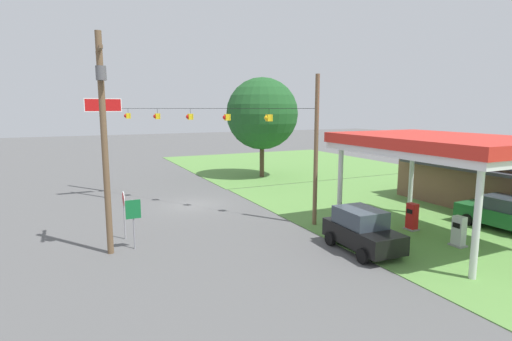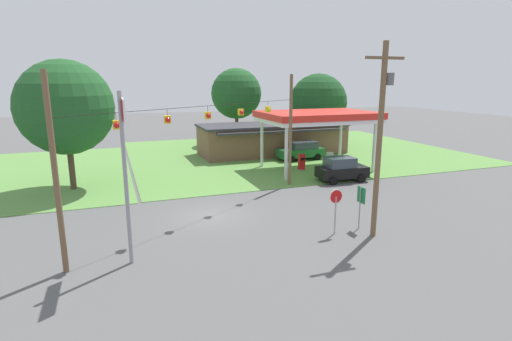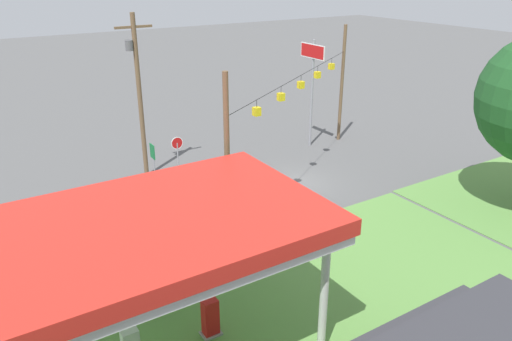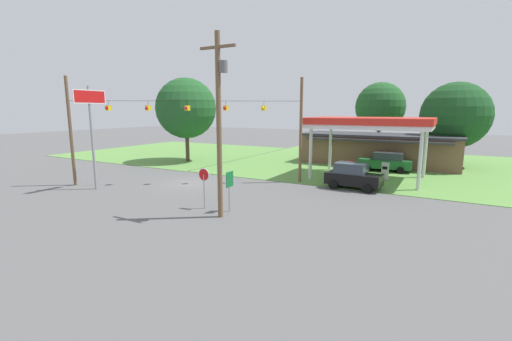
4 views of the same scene
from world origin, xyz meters
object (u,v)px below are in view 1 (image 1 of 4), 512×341
at_px(gas_station_canopy, 439,146).
at_px(tree_west_verge, 262,114).
at_px(fuel_pump_far, 459,232).
at_px(car_at_pumps_front, 362,230).
at_px(route_sign, 133,214).
at_px(utility_pole_main, 104,133).
at_px(fuel_pump_near, 412,218).
at_px(stop_sign_roadside, 124,205).
at_px(car_at_pumps_rear, 506,214).
at_px(stop_sign_overhead, 104,124).

height_order(gas_station_canopy, tree_west_verge, tree_west_verge).
xyz_separation_m(fuel_pump_far, car_at_pumps_front, (-1.60, -4.60, 0.28)).
distance_m(route_sign, utility_pole_main, 4.00).
height_order(fuel_pump_near, fuel_pump_far, same).
bearing_deg(fuel_pump_far, stop_sign_roadside, -119.35).
distance_m(car_at_pumps_rear, stop_sign_roadside, 20.49).
relative_size(fuel_pump_near, stop_sign_overhead, 0.20).
xyz_separation_m(fuel_pump_near, car_at_pumps_rear, (2.24, 4.61, 0.24)).
xyz_separation_m(car_at_pumps_front, utility_pole_main, (-4.66, -10.75, 4.55)).
bearing_deg(car_at_pumps_front, stop_sign_overhead, -147.43).
xyz_separation_m(fuel_pump_near, stop_sign_roadside, (-5.22, -14.45, 1.09)).
xyz_separation_m(fuel_pump_far, tree_west_verge, (-22.00, 0.19, 5.42)).
relative_size(route_sign, tree_west_verge, 0.25).
relative_size(fuel_pump_near, stop_sign_roadside, 0.61).
xyz_separation_m(gas_station_canopy, fuel_pump_far, (1.46, -0.00, -4.09)).
xyz_separation_m(gas_station_canopy, fuel_pump_near, (-1.46, -0.00, -4.09)).
bearing_deg(car_at_pumps_front, tree_west_verge, 169.47).
relative_size(gas_station_canopy, car_at_pumps_rear, 2.00).
distance_m(fuel_pump_near, car_at_pumps_rear, 5.13).
distance_m(stop_sign_roadside, utility_pole_main, 4.27).
bearing_deg(route_sign, utility_pole_main, -82.00).
xyz_separation_m(stop_sign_roadside, utility_pole_main, (1.86, -0.89, 3.74)).
bearing_deg(stop_sign_overhead, utility_pole_main, -4.71).
bearing_deg(utility_pole_main, gas_station_canopy, 72.60).
height_order(fuel_pump_far, car_at_pumps_front, car_at_pumps_front).
relative_size(car_at_pumps_front, tree_west_verge, 0.43).
bearing_deg(stop_sign_overhead, route_sign, 0.43).
xyz_separation_m(car_at_pumps_rear, tree_west_verge, (-21.33, -4.42, 5.18)).
bearing_deg(stop_sign_overhead, fuel_pump_near, 42.53).
xyz_separation_m(stop_sign_overhead, utility_pole_main, (12.27, -1.01, 0.06)).
bearing_deg(car_at_pumps_front, fuel_pump_near, 108.57).
relative_size(stop_sign_roadside, utility_pole_main, 0.25).
xyz_separation_m(fuel_pump_far, car_at_pumps_rear, (-0.67, 4.61, 0.24)).
bearing_deg(car_at_pumps_rear, route_sign, 70.74).
relative_size(stop_sign_overhead, tree_west_verge, 0.80).
distance_m(fuel_pump_near, tree_west_verge, 19.84).
height_order(stop_sign_roadside, utility_pole_main, utility_pole_main).
distance_m(route_sign, tree_west_verge, 21.69).
relative_size(route_sign, utility_pole_main, 0.24).
height_order(fuel_pump_far, stop_sign_roadside, stop_sign_roadside).
height_order(car_at_pumps_front, stop_sign_overhead, stop_sign_overhead).
xyz_separation_m(stop_sign_overhead, tree_west_verge, (-3.46, 14.52, 0.64)).
bearing_deg(tree_west_verge, car_at_pumps_front, -13.21).
bearing_deg(stop_sign_overhead, fuel_pump_far, 37.71).
distance_m(gas_station_canopy, utility_pole_main, 16.10).
height_order(fuel_pump_near, stop_sign_roadside, stop_sign_roadside).
bearing_deg(car_at_pumps_rear, stop_sign_roadside, 66.34).
xyz_separation_m(fuel_pump_far, utility_pole_main, (-6.26, -15.34, 4.84)).
bearing_deg(gas_station_canopy, car_at_pumps_front, -91.84).
bearing_deg(fuel_pump_near, stop_sign_overhead, -137.47).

